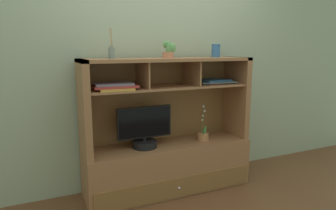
{
  "coord_description": "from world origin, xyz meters",
  "views": [
    {
      "loc": [
        -1.19,
        -2.68,
        1.44
      ],
      "look_at": [
        0.0,
        0.0,
        0.88
      ],
      "focal_mm": 32.24,
      "sensor_mm": 36.0,
      "label": 1
    }
  ],
  "objects": [
    {
      "name": "media_console",
      "position": [
        0.0,
        0.01,
        0.41
      ],
      "size": [
        1.68,
        0.52,
        1.35
      ],
      "color": "#93613D",
      "rests_on": "ground"
    },
    {
      "name": "ceramic_vase",
      "position": [
        0.55,
        0.01,
        1.41
      ],
      "size": [
        0.09,
        0.09,
        0.14
      ],
      "color": "#325F92",
      "rests_on": "media_console"
    },
    {
      "name": "potted_succulent",
      "position": [
        0.01,
        -0.0,
        1.41
      ],
      "size": [
        0.14,
        0.13,
        0.16
      ],
      "color": "#B87353",
      "rests_on": "media_console"
    },
    {
      "name": "magazine_stack_left",
      "position": [
        -0.54,
        -0.05,
        1.11
      ],
      "size": [
        0.4,
        0.27,
        0.06
      ],
      "color": "gold",
      "rests_on": "media_console"
    },
    {
      "name": "potted_orchid",
      "position": [
        0.38,
        -0.04,
        0.53
      ],
      "size": [
        0.13,
        0.13,
        0.37
      ],
      "color": "#AD7046",
      "rests_on": "media_console"
    },
    {
      "name": "diffuser_bottle",
      "position": [
        -0.55,
        0.0,
        1.4
      ],
      "size": [
        0.06,
        0.06,
        0.27
      ],
      "color": "slate",
      "rests_on": "media_console"
    },
    {
      "name": "magazine_stack_centre",
      "position": [
        0.55,
        0.02,
        1.1
      ],
      "size": [
        0.42,
        0.32,
        0.04
      ],
      "color": "#AB3529",
      "rests_on": "media_console"
    },
    {
      "name": "tv_monitor",
      "position": [
        -0.25,
        -0.02,
        0.65
      ],
      "size": [
        0.54,
        0.24,
        0.4
      ],
      "color": "black",
      "rests_on": "media_console"
    },
    {
      "name": "floor_plane",
      "position": [
        0.0,
        0.0,
        -0.01
      ],
      "size": [
        6.0,
        6.0,
        0.02
      ],
      "primitive_type": "cube",
      "color": "brown",
      "rests_on": "ground"
    },
    {
      "name": "back_wall",
      "position": [
        0.0,
        0.27,
        1.4
      ],
      "size": [
        6.0,
        0.02,
        2.8
      ],
      "primitive_type": "cube",
      "color": "#98A58B",
      "rests_on": "ground"
    }
  ]
}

